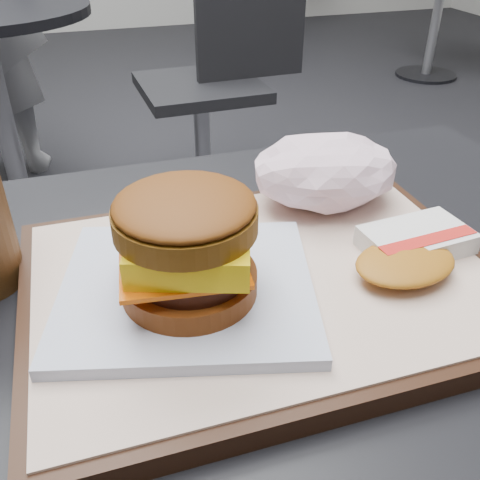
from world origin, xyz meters
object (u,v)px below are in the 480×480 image
(crumpled_wrapper, at_px, (326,171))
(neighbor_chair, at_px, (218,71))
(hash_brown, at_px, (411,250))
(customer_table, at_px, (241,457))
(breakfast_sandwich, at_px, (188,256))
(serving_tray, at_px, (264,283))

(crumpled_wrapper, distance_m, neighbor_chair, 1.50)
(neighbor_chair, bearing_deg, crumpled_wrapper, -101.09)
(hash_brown, height_order, crumpled_wrapper, crumpled_wrapper)
(customer_table, relative_size, breakfast_sandwich, 3.53)
(customer_table, distance_m, hash_brown, 0.26)
(customer_table, bearing_deg, neighbor_chair, 75.40)
(customer_table, xyz_separation_m, crumpled_wrapper, (0.12, 0.12, 0.24))
(neighbor_chair, bearing_deg, customer_table, -104.60)
(breakfast_sandwich, distance_m, neighbor_chair, 1.65)
(customer_table, distance_m, neighbor_chair, 1.61)
(customer_table, relative_size, serving_tray, 2.11)
(serving_tray, bearing_deg, neighbor_chair, 76.12)
(breakfast_sandwich, distance_m, crumpled_wrapper, 0.20)
(hash_brown, bearing_deg, customer_table, 179.75)
(serving_tray, distance_m, hash_brown, 0.13)
(serving_tray, relative_size, hash_brown, 3.06)
(breakfast_sandwich, xyz_separation_m, neighbor_chair, (0.44, 1.55, -0.32))
(hash_brown, relative_size, crumpled_wrapper, 0.87)
(crumpled_wrapper, bearing_deg, hash_brown, -78.04)
(serving_tray, bearing_deg, customer_table, -144.35)
(neighbor_chair, bearing_deg, hash_brown, -99.39)
(breakfast_sandwich, height_order, hash_brown, breakfast_sandwich)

